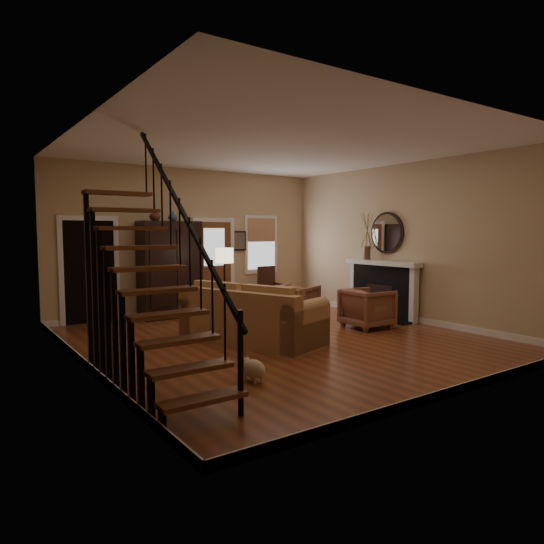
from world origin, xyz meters
TOP-DOWN VIEW (x-y plane):
  - room at (-0.41, 1.76)m, footprint 7.00×7.33m
  - staircase at (-2.78, -1.30)m, footprint 0.94×2.80m
  - fireplace at (3.13, 0.50)m, footprint 0.33×1.95m
  - armoire at (-0.70, 3.15)m, footprint 1.30×0.60m
  - vase_a at (-1.05, 3.05)m, footprint 0.24×0.24m
  - vase_b at (-0.65, 3.05)m, footprint 0.20×0.20m
  - sofa at (-0.48, 0.17)m, footprint 1.80×2.67m
  - coffee_table at (0.51, 0.46)m, footprint 0.77×1.20m
  - bowl at (0.56, 0.61)m, footprint 0.39×0.39m
  - books at (0.39, 0.16)m, footprint 0.21×0.29m
  - armchair_left at (2.01, -0.12)m, footprint 0.89×0.86m
  - armchair_right at (1.46, 1.43)m, footprint 1.07×1.06m
  - floor_lamp at (-0.16, 1.69)m, footprint 0.37×0.37m
  - side_chair at (1.85, 2.95)m, footprint 0.54×0.54m
  - dog at (-1.66, -1.74)m, footprint 0.26×0.41m

SIDE VIEW (x-z plane):
  - dog at x=-1.66m, z-range 0.00..0.29m
  - coffee_table at x=0.51m, z-range 0.00..0.44m
  - armchair_right at x=1.46m, z-range 0.00..0.74m
  - armchair_left at x=2.01m, z-range 0.00..0.77m
  - sofa at x=-0.48m, z-range 0.00..0.92m
  - books at x=0.39m, z-range 0.44..0.49m
  - bowl at x=0.56m, z-range 0.44..0.53m
  - side_chair at x=1.85m, z-range 0.00..1.02m
  - fireplace at x=3.13m, z-range -0.41..1.89m
  - floor_lamp at x=-0.16m, z-range 0.00..1.55m
  - armoire at x=-0.70m, z-range 0.00..2.10m
  - room at x=-0.41m, z-range -0.14..3.16m
  - staircase at x=-2.78m, z-range 0.00..3.20m
  - vase_b at x=-0.65m, z-range 2.10..2.31m
  - vase_a at x=-1.05m, z-range 2.10..2.35m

